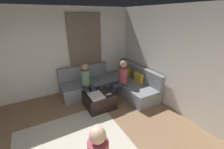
# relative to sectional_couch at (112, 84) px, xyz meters

# --- Properties ---
(wall_back) EXTENTS (6.00, 0.12, 2.70)m
(wall_back) POSITION_rel_sectional_couch_xyz_m (2.08, 1.06, 1.07)
(wall_back) COLOR silver
(wall_back) RESTS_ON ground_plane
(wall_left) EXTENTS (0.12, 6.00, 2.70)m
(wall_left) POSITION_rel_sectional_couch_xyz_m (-0.86, -1.88, 1.07)
(wall_left) COLOR silver
(wall_left) RESTS_ON ground_plane
(curtain_panel) EXTENTS (0.06, 1.10, 2.50)m
(curtain_panel) POSITION_rel_sectional_couch_xyz_m (-0.76, -0.58, 0.97)
(curtain_panel) COLOR #726659
(curtain_panel) RESTS_ON ground_plane
(sectional_couch) EXTENTS (2.10, 2.55, 0.87)m
(sectional_couch) POSITION_rel_sectional_couch_xyz_m (0.00, 0.00, 0.00)
(sectional_couch) COLOR gray
(sectional_couch) RESTS_ON ground_plane
(ottoman) EXTENTS (0.76, 0.76, 0.42)m
(ottoman) POSITION_rel_sectional_couch_xyz_m (0.58, -0.74, -0.07)
(ottoman) COLOR black
(ottoman) RESTS_ON ground_plane
(folded_blanket) EXTENTS (0.44, 0.36, 0.04)m
(folded_blanket) POSITION_rel_sectional_couch_xyz_m (0.68, -0.86, 0.16)
(folded_blanket) COLOR white
(folded_blanket) RESTS_ON ottoman
(coffee_mug) EXTENTS (0.08, 0.08, 0.10)m
(coffee_mug) POSITION_rel_sectional_couch_xyz_m (0.36, -0.56, 0.19)
(coffee_mug) COLOR #334C72
(coffee_mug) RESTS_ON ottoman
(game_remote) EXTENTS (0.05, 0.15, 0.02)m
(game_remote) POSITION_rel_sectional_couch_xyz_m (0.76, -0.52, 0.15)
(game_remote) COLOR white
(game_remote) RESTS_ON ottoman
(person_on_couch_back) EXTENTS (0.30, 0.60, 1.20)m
(person_on_couch_back) POSITION_rel_sectional_couch_xyz_m (0.42, 0.06, 0.38)
(person_on_couch_back) COLOR #2D3347
(person_on_couch_back) RESTS_ON ground_plane
(person_on_couch_side) EXTENTS (0.60, 0.30, 1.20)m
(person_on_couch_side) POSITION_rel_sectional_couch_xyz_m (0.15, -0.92, 0.38)
(person_on_couch_side) COLOR #2D3347
(person_on_couch_side) RESTS_ON ground_plane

